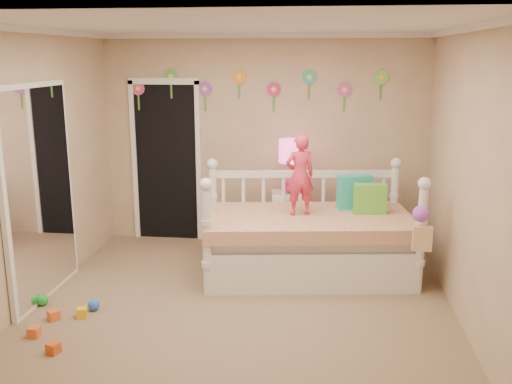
# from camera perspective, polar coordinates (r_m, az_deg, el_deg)

# --- Properties ---
(floor) EXTENTS (4.00, 4.50, 0.01)m
(floor) POSITION_cam_1_polar(r_m,az_deg,el_deg) (5.31, -1.88, -12.60)
(floor) COLOR #7F684C
(floor) RESTS_ON ground
(ceiling) EXTENTS (4.00, 4.50, 0.01)m
(ceiling) POSITION_cam_1_polar(r_m,az_deg,el_deg) (4.77, -2.13, 16.67)
(ceiling) COLOR white
(ceiling) RESTS_ON floor
(back_wall) EXTENTS (4.00, 0.01, 2.60)m
(back_wall) POSITION_cam_1_polar(r_m,az_deg,el_deg) (7.07, 0.77, 5.12)
(back_wall) COLOR tan
(back_wall) RESTS_ON floor
(left_wall) EXTENTS (0.01, 4.50, 2.60)m
(left_wall) POSITION_cam_1_polar(r_m,az_deg,el_deg) (5.54, -22.91, 1.66)
(left_wall) COLOR tan
(left_wall) RESTS_ON floor
(right_wall) EXTENTS (0.01, 4.50, 2.60)m
(right_wall) POSITION_cam_1_polar(r_m,az_deg,el_deg) (4.99, 21.36, 0.58)
(right_wall) COLOR tan
(right_wall) RESTS_ON floor
(crown_molding) EXTENTS (4.00, 4.50, 0.06)m
(crown_molding) POSITION_cam_1_polar(r_m,az_deg,el_deg) (4.77, -2.13, 16.31)
(crown_molding) COLOR white
(crown_molding) RESTS_ON ceiling
(daybed) EXTENTS (2.38, 1.50, 1.22)m
(daybed) POSITION_cam_1_polar(r_m,az_deg,el_deg) (6.13, 5.30, -2.90)
(daybed) COLOR white
(daybed) RESTS_ON floor
(pillow_turquoise) EXTENTS (0.40, 0.24, 0.38)m
(pillow_turquoise) POSITION_cam_1_polar(r_m,az_deg,el_deg) (6.38, 9.89, -0.01)
(pillow_turquoise) COLOR #23B2AE
(pillow_turquoise) RESTS_ON daybed
(pillow_lime) EXTENTS (0.35, 0.16, 0.33)m
(pillow_lime) POSITION_cam_1_polar(r_m,az_deg,el_deg) (6.21, 11.38, -0.68)
(pillow_lime) COLOR #64C03A
(pillow_lime) RESTS_ON daybed
(child) EXTENTS (0.36, 0.30, 0.86)m
(child) POSITION_cam_1_polar(r_m,az_deg,el_deg) (6.01, 4.43, 1.69)
(child) COLOR #ED3659
(child) RESTS_ON daybed
(nightstand) EXTENTS (0.48, 0.39, 0.74)m
(nightstand) POSITION_cam_1_polar(r_m,az_deg,el_deg) (6.90, 3.44, -3.04)
(nightstand) COLOR white
(nightstand) RESTS_ON floor
(table_lamp) EXTENTS (0.29, 0.29, 0.64)m
(table_lamp) POSITION_cam_1_polar(r_m,az_deg,el_deg) (6.71, 3.53, 3.47)
(table_lamp) COLOR #DB1D80
(table_lamp) RESTS_ON nightstand
(closet_doorway) EXTENTS (0.90, 0.04, 2.07)m
(closet_doorway) POSITION_cam_1_polar(r_m,az_deg,el_deg) (7.34, -9.02, 3.16)
(closet_doorway) COLOR black
(closet_doorway) RESTS_ON back_wall
(flower_decals) EXTENTS (3.40, 0.02, 0.50)m
(flower_decals) POSITION_cam_1_polar(r_m,az_deg,el_deg) (7.01, 0.04, 10.30)
(flower_decals) COLOR #B2668C
(flower_decals) RESTS_ON back_wall
(mirror_closet) EXTENTS (0.07, 1.30, 2.10)m
(mirror_closet) POSITION_cam_1_polar(r_m,az_deg,el_deg) (5.83, -20.91, -0.13)
(mirror_closet) COLOR white
(mirror_closet) RESTS_ON left_wall
(hanging_bag) EXTENTS (0.20, 0.16, 0.36)m
(hanging_bag) POSITION_cam_1_polar(r_m,az_deg,el_deg) (5.58, 16.20, -3.66)
(hanging_bag) COLOR beige
(hanging_bag) RESTS_ON daybed
(toy_scatter) EXTENTS (1.17, 1.48, 0.11)m
(toy_scatter) POSITION_cam_1_polar(r_m,az_deg,el_deg) (5.41, -21.83, -12.47)
(toy_scatter) COLOR #996666
(toy_scatter) RESTS_ON floor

